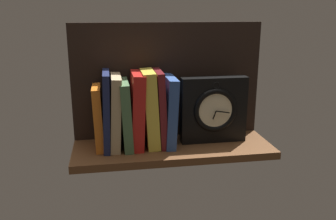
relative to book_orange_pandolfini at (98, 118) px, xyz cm
name	(u,v)px	position (x,y,z in cm)	size (l,w,h in cm)	color
ground_plane	(173,149)	(24.58, -2.44, -11.72)	(67.20, 23.60, 2.50)	brown
back_panel	(168,81)	(24.58, 8.76, 9.83)	(67.20, 1.20, 40.59)	black
book_orange_pandolfini	(98,118)	(0.00, 0.00, 0.00)	(2.69, 12.73, 20.94)	orange
book_navy_bierce	(106,111)	(2.70, 0.00, 2.31)	(2.11, 16.00, 25.56)	#192147
book_tan_shortstories	(115,112)	(5.63, 0.00, 1.64)	(3.15, 15.17, 24.21)	tan
book_green_romantic	(126,114)	(9.00, 0.00, 0.72)	(2.98, 16.33, 22.37)	#476B44
book_red_requiem	(137,110)	(12.78, 0.00, 2.02)	(3.98, 15.24, 24.98)	red
book_yellow_seinlanguage	(150,109)	(17.11, 0.00, 2.30)	(4.08, 14.11, 25.53)	gold
book_maroon_dawkins	(160,108)	(20.57, 0.00, 2.28)	(2.24, 14.37, 25.50)	maroon
book_blue_modern	(169,111)	(23.60, 0.00, 1.18)	(3.23, 15.78, 23.30)	#2D4C8E
framed_clock	(214,110)	(39.11, -0.58, 1.01)	(22.80, 6.10, 22.80)	black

